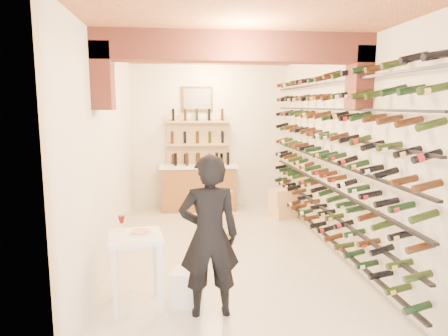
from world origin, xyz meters
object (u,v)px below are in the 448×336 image
crate_lower (283,210)px  tasting_table (136,248)px  white_stool (186,287)px  chrome_barstool (220,211)px  back_counter (199,186)px  wine_rack (322,154)px  person (209,236)px

crate_lower → tasting_table: bearing=-127.4°
white_stool → crate_lower: 4.04m
tasting_table → chrome_barstool: bearing=52.8°
chrome_barstool → crate_lower: size_ratio=1.70×
back_counter → white_stool: (-0.37, -4.32, -0.33)m
white_stool → back_counter: bearing=85.1°
chrome_barstool → back_counter: bearing=97.5°
wine_rack → chrome_barstool: 1.97m
wine_rack → person: bearing=-135.3°
wine_rack → person: 2.81m
wine_rack → tasting_table: bearing=-149.2°
wine_rack → white_stool: bearing=-142.9°
white_stool → tasting_table: bearing=178.5°
wine_rack → crate_lower: wine_rack is taller
white_stool → chrome_barstool: bearing=74.1°
wine_rack → tasting_table: (-2.77, -1.65, -0.84)m
person → chrome_barstool: (0.39, 2.51, -0.40)m
white_stool → chrome_barstool: chrome_barstool is taller
back_counter → chrome_barstool: 2.08m
back_counter → tasting_table: (-0.94, -4.30, 0.17)m
tasting_table → white_stool: 0.76m
back_counter → person: bearing=-91.5°
back_counter → white_stool: bearing=-94.9°
wine_rack → white_stool: size_ratio=14.18×
tasting_table → person: (0.82, -0.27, 0.20)m
wine_rack → chrome_barstool: size_ratio=6.61×
person → crate_lower: size_ratio=3.56×
chrome_barstool → crate_lower: 1.90m
back_counter → chrome_barstool: bearing=-82.5°
white_stool → person: person is taller
tasting_table → back_counter: bearing=68.8°
back_counter → white_stool: back_counter is taller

